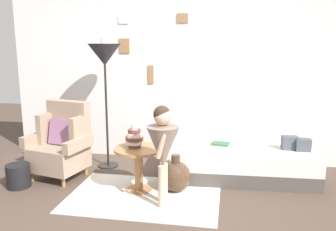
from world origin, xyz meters
TOP-DOWN VIEW (x-y plane):
  - ground_plane at (0.00, 0.00)m, footprint 12.00×12.00m
  - gallery_wall at (-0.00, 1.95)m, footprint 4.80×0.12m
  - rug at (-0.04, 0.49)m, footprint 1.68×1.14m
  - armchair at (-1.23, 0.93)m, footprint 0.85×0.71m
  - daybed at (1.01, 1.27)m, footprint 1.93×0.88m
  - pillow_head at (1.78, 1.27)m, footprint 0.18×0.13m
  - pillow_mid at (1.63, 1.30)m, footprint 0.20×0.14m
  - side_table at (-0.14, 0.64)m, footprint 0.56×0.56m
  - vase_striped at (-0.19, 0.66)m, footprint 0.21×0.21m
  - floor_lamp at (-0.78, 1.38)m, footprint 0.44×0.44m
  - person_child at (0.21, 0.30)m, footprint 0.34×0.34m
  - book_on_daybed at (0.77, 1.36)m, footprint 0.25×0.20m
  - demijohn_near at (0.28, 0.71)m, footprint 0.36×0.36m
  - magazine_basket at (-1.59, 0.49)m, footprint 0.28×0.28m

SIDE VIEW (x-z plane):
  - ground_plane at x=0.00m, z-range 0.00..0.00m
  - rug at x=-0.04m, z-range 0.00..0.01m
  - magazine_basket at x=-1.59m, z-range 0.00..0.28m
  - demijohn_near at x=0.28m, z-range -0.04..0.40m
  - daybed at x=1.01m, z-range 0.00..0.40m
  - side_table at x=-0.14m, z-range 0.11..0.63m
  - book_on_daybed at x=0.77m, z-range 0.40..0.43m
  - armchair at x=-1.23m, z-range -0.05..0.92m
  - pillow_head at x=1.78m, z-range 0.40..0.55m
  - pillow_mid at x=1.63m, z-range 0.40..0.57m
  - vase_striped at x=-0.19m, z-range 0.50..0.77m
  - person_child at x=0.21m, z-range 0.15..1.23m
  - gallery_wall at x=0.00m, z-range 0.00..2.60m
  - floor_lamp at x=-0.78m, z-range 0.64..2.34m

